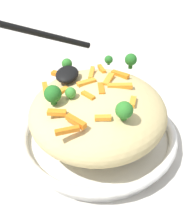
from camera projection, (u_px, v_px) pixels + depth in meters
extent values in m
plane|color=beige|center=(98.00, 143.00, 0.53)|extent=(2.40, 2.40, 0.00)
cylinder|color=white|center=(98.00, 139.00, 0.53)|extent=(0.27, 0.27, 0.02)
torus|color=white|center=(98.00, 132.00, 0.52)|extent=(0.29, 0.29, 0.02)
torus|color=black|center=(98.00, 130.00, 0.51)|extent=(0.29, 0.29, 0.00)
ellipsoid|color=#D1BA7A|center=(98.00, 110.00, 0.49)|extent=(0.26, 0.24, 0.09)
cube|color=orange|center=(45.00, 88.00, 0.47)|extent=(0.03, 0.02, 0.01)
cube|color=orange|center=(88.00, 96.00, 0.44)|extent=(0.02, 0.02, 0.01)
cube|color=orange|center=(60.00, 92.00, 0.46)|extent=(0.03, 0.03, 0.01)
cube|color=orange|center=(57.00, 112.00, 0.41)|extent=(0.01, 0.03, 0.01)
cube|color=orange|center=(101.00, 90.00, 0.46)|extent=(0.03, 0.02, 0.01)
cube|color=orange|center=(103.00, 118.00, 0.40)|extent=(0.01, 0.03, 0.01)
cube|color=orange|center=(67.00, 130.00, 0.38)|extent=(0.02, 0.03, 0.01)
cube|color=orange|center=(120.00, 75.00, 0.50)|extent=(0.03, 0.03, 0.01)
cube|color=orange|center=(103.00, 69.00, 0.52)|extent=(0.03, 0.02, 0.01)
cube|color=orange|center=(76.00, 121.00, 0.40)|extent=(0.03, 0.03, 0.01)
cube|color=orange|center=(109.00, 80.00, 0.48)|extent=(0.04, 0.02, 0.01)
cube|color=orange|center=(92.00, 73.00, 0.51)|extent=(0.04, 0.01, 0.01)
cube|color=orange|center=(62.00, 75.00, 0.50)|extent=(0.03, 0.04, 0.01)
cube|color=orange|center=(86.00, 82.00, 0.47)|extent=(0.03, 0.03, 0.01)
cube|color=orange|center=(120.00, 86.00, 0.47)|extent=(0.01, 0.04, 0.01)
cube|color=orange|center=(133.00, 102.00, 0.44)|extent=(0.03, 0.01, 0.01)
cylinder|color=#296820|center=(124.00, 117.00, 0.40)|extent=(0.01, 0.01, 0.01)
sphere|color=#2D7A28|center=(124.00, 110.00, 0.40)|extent=(0.03, 0.03, 0.03)
cylinder|color=#377928|center=(71.00, 97.00, 0.44)|extent=(0.01, 0.01, 0.00)
sphere|color=#3D8E33|center=(71.00, 93.00, 0.44)|extent=(0.02, 0.02, 0.02)
cylinder|color=#205B1C|center=(130.00, 66.00, 0.53)|extent=(0.01, 0.01, 0.01)
sphere|color=#236B23|center=(131.00, 60.00, 0.52)|extent=(0.02, 0.02, 0.02)
cylinder|color=#205B1C|center=(54.00, 101.00, 0.43)|extent=(0.01, 0.01, 0.01)
sphere|color=#236B23|center=(53.00, 94.00, 0.43)|extent=(0.03, 0.03, 0.03)
cylinder|color=#296820|center=(67.00, 69.00, 0.52)|extent=(0.01, 0.01, 0.01)
sphere|color=#2D7A28|center=(67.00, 64.00, 0.51)|extent=(0.02, 0.02, 0.02)
cylinder|color=#205B1C|center=(109.00, 63.00, 0.54)|extent=(0.01, 0.01, 0.00)
sphere|color=#236B23|center=(109.00, 60.00, 0.54)|extent=(0.02, 0.02, 0.02)
ellipsoid|color=black|center=(67.00, 74.00, 0.49)|extent=(0.06, 0.04, 0.02)
cylinder|color=black|center=(46.00, 35.00, 0.52)|extent=(0.12, 0.16, 0.09)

